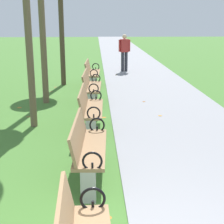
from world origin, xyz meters
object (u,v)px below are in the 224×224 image
park_bench_2 (88,147)px  park_bench_5 (92,73)px  pedestrian_walking (124,51)px  park_bench_3 (90,108)px  park_bench_4 (91,87)px

park_bench_2 → park_bench_5: same height
pedestrian_walking → park_bench_3: bearing=-99.9°
park_bench_2 → park_bench_3: 2.27m
park_bench_2 → pedestrian_walking: (1.43, 10.42, 0.44)m
park_bench_5 → park_bench_3: bearing=-90.0°
park_bench_4 → park_bench_5: bearing=90.0°
park_bench_3 → park_bench_2: bearing=-90.0°
park_bench_2 → park_bench_4: 4.62m
park_bench_5 → pedestrian_walking: 3.65m
park_bench_4 → pedestrian_walking: (1.43, 5.80, 0.44)m
park_bench_3 → pedestrian_walking: (1.43, 8.14, 0.44)m
park_bench_4 → pedestrian_walking: size_ratio=1.00×
park_bench_5 → park_bench_2: bearing=-90.0°
park_bench_3 → park_bench_5: (0.00, 4.81, 0.00)m
park_bench_3 → park_bench_4: (0.00, 2.35, 0.00)m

